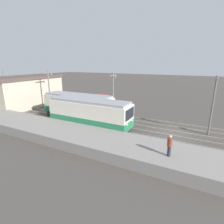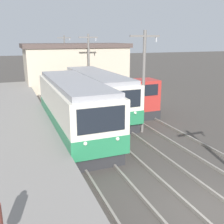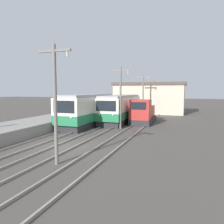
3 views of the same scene
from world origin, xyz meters
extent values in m
plane|color=#47423D|center=(0.00, 0.00, 0.00)|extent=(200.00, 200.00, 0.00)
cube|color=gray|center=(-3.32, 0.00, 0.07)|extent=(0.10, 60.00, 0.14)
cube|color=gray|center=(-1.88, 0.00, 0.07)|extent=(0.10, 60.00, 0.14)
cube|color=gray|center=(-0.52, 0.00, 0.07)|extent=(0.10, 60.00, 0.14)
cube|color=gray|center=(0.92, 0.00, 0.07)|extent=(0.10, 60.00, 0.14)
cube|color=gray|center=(2.48, 0.00, 0.07)|extent=(0.10, 60.00, 0.14)
cube|color=gray|center=(3.92, 0.00, 0.07)|extent=(0.10, 60.00, 0.14)
cube|color=#28282B|center=(-2.60, 9.30, 0.35)|extent=(2.58, 9.78, 0.70)
cube|color=silver|center=(-2.60, 9.30, 2.01)|extent=(2.80, 10.18, 2.63)
cube|color=#267A4C|center=(-2.60, 9.30, 1.17)|extent=(2.84, 10.22, 0.95)
cube|color=black|center=(-2.60, 4.18, 2.54)|extent=(2.24, 0.06, 1.16)
sphere|color=silver|center=(-3.37, 4.17, 1.54)|extent=(0.18, 0.18, 0.18)
sphere|color=silver|center=(-1.83, 4.17, 1.54)|extent=(0.18, 0.18, 0.18)
cube|color=#939399|center=(-2.60, 9.30, 3.47)|extent=(2.46, 9.78, 0.28)
cube|color=#28282B|center=(0.20, 13.19, 0.35)|extent=(2.58, 9.98, 0.70)
cube|color=silver|center=(0.20, 13.19, 1.94)|extent=(2.80, 10.40, 2.48)
cube|color=#267A4C|center=(0.20, 13.19, 1.15)|extent=(2.84, 10.44, 0.89)
cube|color=black|center=(0.20, 7.97, 2.44)|extent=(2.24, 0.06, 1.09)
sphere|color=silver|center=(-0.57, 7.96, 1.49)|extent=(0.18, 0.18, 0.18)
sphere|color=silver|center=(0.97, 7.96, 1.49)|extent=(0.18, 0.18, 0.18)
cube|color=#939399|center=(0.20, 13.19, 3.32)|extent=(2.46, 9.98, 0.28)
cube|color=#28282B|center=(3.20, 13.25, 0.35)|extent=(2.40, 5.73, 0.70)
cube|color=#B22D28|center=(3.20, 11.30, 1.85)|extent=(2.28, 1.83, 2.30)
cube|color=black|center=(3.20, 10.36, 2.36)|extent=(1.68, 0.04, 0.83)
cube|color=#B22D28|center=(3.20, 14.17, 1.40)|extent=(1.92, 3.80, 1.40)
cylinder|color=black|center=(3.20, 14.17, 2.35)|extent=(0.16, 0.16, 0.50)
cylinder|color=slate|center=(1.70, -3.52, 3.25)|extent=(0.20, 0.20, 6.50)
cube|color=slate|center=(1.70, -3.52, 6.15)|extent=(2.00, 0.12, 0.12)
cylinder|color=#B2B2B7|center=(2.50, -3.52, 5.95)|extent=(0.10, 0.10, 0.30)
cylinder|color=slate|center=(1.70, 8.35, 3.25)|extent=(0.20, 0.20, 6.50)
cube|color=slate|center=(1.70, 8.35, 6.15)|extent=(2.00, 0.12, 0.12)
cylinder|color=#B2B2B7|center=(2.50, 8.35, 5.95)|extent=(0.10, 0.10, 0.30)
cylinder|color=slate|center=(1.70, 20.22, 3.25)|extent=(0.20, 0.20, 6.50)
cube|color=slate|center=(1.70, 20.22, 6.15)|extent=(2.00, 0.12, 0.12)
cylinder|color=#B2B2B7|center=(2.50, 20.22, 5.95)|extent=(0.10, 0.10, 0.30)
cylinder|color=slate|center=(1.70, 32.09, 3.25)|extent=(0.20, 0.20, 6.50)
cube|color=slate|center=(1.70, 32.09, 6.15)|extent=(2.00, 0.12, 0.12)
cylinder|color=#B2B2B7|center=(2.50, 32.09, 5.95)|extent=(0.10, 0.10, 0.30)
cube|color=beige|center=(1.73, 26.00, 2.48)|extent=(12.00, 6.00, 4.97)
cube|color=#51423D|center=(1.73, 26.00, 5.22)|extent=(12.60, 6.30, 0.50)
camera|label=1|loc=(-19.22, -2.23, 7.78)|focal=28.00mm
camera|label=2|loc=(-6.24, -6.21, 5.97)|focal=42.00mm
camera|label=3|loc=(8.47, -13.55, 4.07)|focal=35.00mm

